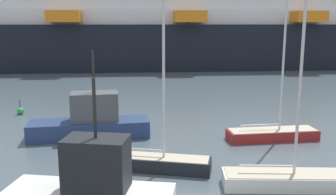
% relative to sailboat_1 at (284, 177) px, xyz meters
% --- Properties ---
extents(sailboat_1, '(5.55, 2.14, 9.26)m').
position_rel_sailboat_1_xyz_m(sailboat_1, '(0.00, 0.00, 0.00)').
color(sailboat_1, white).
rests_on(sailboat_1, ground_plane).
extents(sailboat_2, '(5.68, 2.73, 8.87)m').
position_rel_sailboat_1_xyz_m(sailboat_2, '(-5.60, 2.57, 0.02)').
color(sailboat_2, black).
rests_on(sailboat_2, ground_plane).
extents(sailboat_3, '(5.72, 1.75, 8.97)m').
position_rel_sailboat_1_xyz_m(sailboat_3, '(2.06, 6.86, -0.01)').
color(sailboat_3, maroon).
rests_on(sailboat_3, ground_plane).
extents(fishing_boat_0, '(6.69, 3.35, 5.29)m').
position_rel_sailboat_1_xyz_m(fishing_boat_0, '(-8.25, -1.58, 0.60)').
color(fishing_boat_0, white).
rests_on(fishing_boat_0, ground_plane).
extents(fishing_boat_3, '(7.71, 2.79, 5.56)m').
position_rel_sailboat_1_xyz_m(fishing_boat_3, '(-9.34, 8.52, 0.57)').
color(fishing_boat_3, navy).
rests_on(fishing_boat_3, ground_plane).
extents(channel_buoy_0, '(0.56, 0.56, 1.17)m').
position_rel_sailboat_1_xyz_m(channel_buoy_0, '(-15.68, 15.26, -0.17)').
color(channel_buoy_0, green).
rests_on(channel_buoy_0, ground_plane).
extents(cruise_ship, '(127.62, 21.03, 20.26)m').
position_rel_sailboat_1_xyz_m(cruise_ship, '(1.65, 49.27, 5.94)').
color(cruise_ship, black).
rests_on(cruise_ship, ground_plane).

